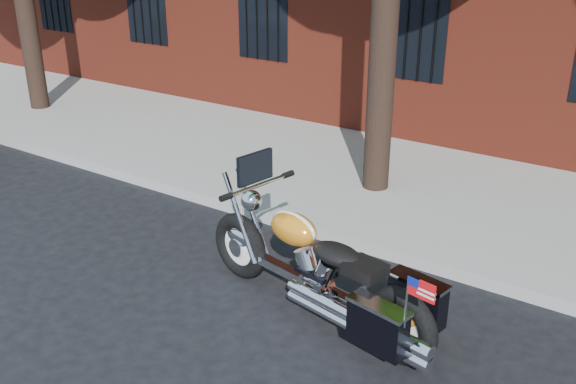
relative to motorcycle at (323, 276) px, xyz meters
The scene contains 4 objects.
ground 1.56m from the motorcycle, behind, with size 120.00×120.00×0.00m, color black.
curb 2.17m from the motorcycle, 133.81° to the left, with size 40.00×0.16×0.15m, color gray.
sidewalk 3.74m from the motorcycle, 113.31° to the left, with size 40.00×3.60×0.15m, color gray.
motorcycle is the anchor object (origin of this frame).
Camera 1 is at (4.15, -4.72, 3.61)m, focal length 40.00 mm.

